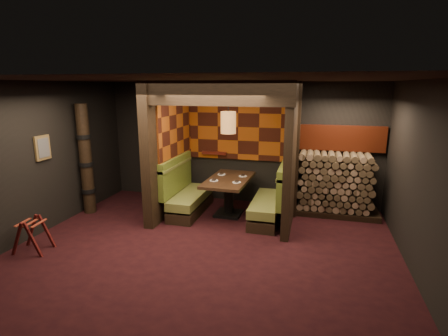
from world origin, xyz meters
The scene contains 23 objects.
floor centered at (0.00, 0.00, -0.01)m, with size 6.50×5.50×0.02m, color black.
ceiling centered at (0.00, 0.00, 2.86)m, with size 6.50×5.50×0.02m, color black.
wall_back centered at (0.00, 2.76, 1.43)m, with size 6.50×0.02×2.85m, color black.
wall_front centered at (0.00, -2.76, 1.43)m, with size 6.50×0.02×2.85m, color black.
wall_left centered at (-3.26, 0.00, 1.43)m, with size 0.02×5.50×2.85m, color black.
wall_right centered at (3.26, 0.00, 1.43)m, with size 0.02×5.50×2.85m, color black.
partition_left centered at (-1.35, 1.65, 1.43)m, with size 0.20×2.20×2.85m, color black.
partition_right centered at (1.30, 1.70, 1.43)m, with size 0.15×2.10×2.85m, color black.
header_beam centered at (-0.02, 0.70, 2.63)m, with size 2.85×0.18×0.44m, color black.
tapa_back_panel centered at (-0.02, 2.71, 1.82)m, with size 2.40×0.06×1.55m, color #96420E.
tapa_side_panel centered at (-1.23, 1.82, 1.85)m, with size 0.04×1.85×1.45m, color #96420E.
lacquer_shelf centered at (-0.60, 2.65, 1.18)m, with size 0.60×0.12×0.07m, color #55170F.
booth_bench_left centered at (-0.96, 1.65, 0.40)m, with size 0.68×1.60×1.14m.
booth_bench_right centered at (0.93, 1.65, 0.40)m, with size 0.68×1.60×1.14m.
dining_table centered at (-0.01, 1.71, 0.59)m, with size 0.90×1.59×0.83m.
place_settings centered at (-0.01, 1.71, 0.84)m, with size 0.69×0.73×0.03m.
pendant_lamp centered at (-0.01, 1.66, 2.02)m, with size 0.31×0.31×1.05m.
framed_picture centered at (-3.22, 0.10, 1.62)m, with size 0.05×0.36×0.46m.
luggage_rack centered at (-2.81, -0.80, 0.31)m, with size 0.63×0.48×0.63m.
totem_column centered at (-3.05, 1.10, 1.19)m, with size 0.31×0.31×2.40m.
firewood_stack centered at (2.29, 2.35, 0.68)m, with size 1.73×0.70×1.36m.
mosaic_header centered at (2.29, 2.68, 1.64)m, with size 1.83×0.10×0.56m, color maroon.
bay_front_post centered at (1.39, 1.96, 1.43)m, with size 0.08×0.08×2.85m, color black.
Camera 1 is at (1.75, -5.28, 2.76)m, focal length 28.00 mm.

